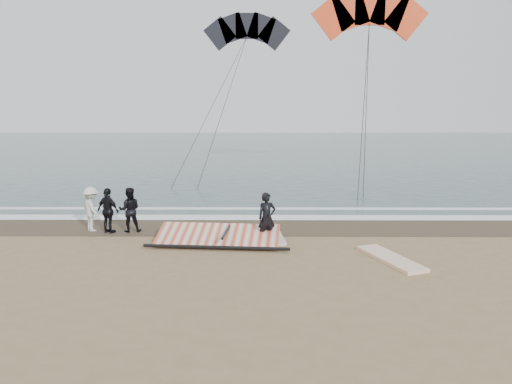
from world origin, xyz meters
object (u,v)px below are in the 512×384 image
man_main (267,218)px  board_cream (271,234)px  board_white (391,259)px  sail_rig (216,237)px

man_main → board_cream: bearing=57.1°
man_main → board_cream: (0.17, 0.78, -0.79)m
man_main → board_white: (3.64, -1.90, -0.79)m
man_main → board_white: man_main is taller
board_white → man_main: bearing=131.8°
board_white → board_cream: board_cream is taller
sail_rig → board_cream: bearing=24.0°
man_main → board_cream: 1.12m
board_cream → sail_rig: 2.03m
man_main → board_cream: man_main is taller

